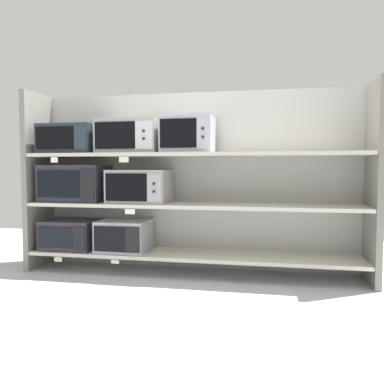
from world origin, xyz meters
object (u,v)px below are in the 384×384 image
Objects in this scene: microwave_5 at (130,137)px; microwave_3 at (140,186)px; microwave_1 at (125,235)px; microwave_2 at (75,183)px; microwave_6 at (188,135)px; microwave_0 at (71,234)px; microwave_4 at (71,139)px.

microwave_3 is at bearing -0.09° from microwave_5.
microwave_5 is (0.06, -0.00, 0.88)m from microwave_1.
microwave_5 is (0.53, -0.00, 0.42)m from microwave_2.
microwave_2 is 1.14m from microwave_6.
microwave_3 reaches higher than microwave_0.
microwave_3 is 0.78m from microwave_4.
microwave_0 is 0.52m from microwave_1.
microwave_4 is at bearing -0.63° from microwave_0.
microwave_0 is at bearing 179.97° from microwave_5.
microwave_5 is at bearing 179.91° from microwave_3.
microwave_5 is (-0.09, 0.00, 0.44)m from microwave_3.
microwave_3 is (0.62, -0.00, -0.02)m from microwave_2.
microwave_1 reaches higher than microwave_0.
microwave_0 is 0.88× the size of microwave_5.
microwave_0 is at bearing 179.99° from microwave_6.
microwave_0 is 0.92× the size of microwave_3.
microwave_6 reaches higher than microwave_0.
microwave_4 reaches higher than microwave_0.
microwave_1 is at bearing -0.03° from microwave_0.
microwave_3 is at bearing -0.04° from microwave_0.
microwave_4 is at bearing 179.98° from microwave_3.
microwave_6 is at bearing 0.02° from microwave_3.
microwave_0 is 0.81m from microwave_3.
microwave_6 reaches higher than microwave_1.
microwave_5 is 1.25× the size of microwave_6.
microwave_6 is (0.53, 0.00, 0.01)m from microwave_5.
microwave_2 is at bearing 179.96° from microwave_1.
microwave_1 is at bearing -0.01° from microwave_4.
microwave_1 is at bearing -0.04° from microwave_2.
microwave_3 reaches higher than microwave_1.
microwave_4 reaches higher than microwave_1.
microwave_1 is 0.84× the size of microwave_3.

